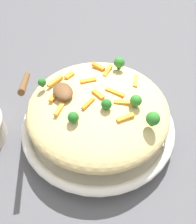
# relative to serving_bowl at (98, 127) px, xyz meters

# --- Properties ---
(ground_plane) EXTENTS (2.40, 2.40, 0.00)m
(ground_plane) POSITION_rel_serving_bowl_xyz_m (0.00, 0.00, -0.03)
(ground_plane) COLOR #4C4C51
(serving_bowl) EXTENTS (0.36, 0.36, 0.05)m
(serving_bowl) POSITION_rel_serving_bowl_xyz_m (0.00, 0.00, 0.00)
(serving_bowl) COLOR white
(serving_bowl) RESTS_ON ground_plane
(pasta_mound) EXTENTS (0.32, 0.32, 0.09)m
(pasta_mound) POSITION_rel_serving_bowl_xyz_m (0.00, 0.00, 0.06)
(pasta_mound) COLOR #D1BA7A
(pasta_mound) RESTS_ON serving_bowl
(carrot_piece_0) EXTENTS (0.02, 0.04, 0.01)m
(carrot_piece_0) POSITION_rel_serving_bowl_xyz_m (-0.05, 0.00, 0.11)
(carrot_piece_0) COLOR orange
(carrot_piece_0) RESTS_ON pasta_mound
(carrot_piece_1) EXTENTS (0.02, 0.03, 0.01)m
(carrot_piece_1) POSITION_rel_serving_bowl_xyz_m (-0.09, -0.03, 0.10)
(carrot_piece_1) COLOR orange
(carrot_piece_1) RESTS_ON pasta_mound
(carrot_piece_2) EXTENTS (0.02, 0.04, 0.01)m
(carrot_piece_2) POSITION_rel_serving_bowl_xyz_m (0.01, -0.03, 0.11)
(carrot_piece_2) COLOR orange
(carrot_piece_2) RESTS_ON pasta_mound
(carrot_piece_3) EXTENTS (0.04, 0.03, 0.01)m
(carrot_piece_3) POSITION_rel_serving_bowl_xyz_m (0.01, 0.04, 0.11)
(carrot_piece_3) COLOR orange
(carrot_piece_3) RESTS_ON pasta_mound
(carrot_piece_4) EXTENTS (0.03, 0.03, 0.01)m
(carrot_piece_4) POSITION_rel_serving_bowl_xyz_m (-0.00, -0.09, 0.10)
(carrot_piece_4) COLOR orange
(carrot_piece_4) RESTS_ON pasta_mound
(carrot_piece_5) EXTENTS (0.03, 0.04, 0.01)m
(carrot_piece_5) POSITION_rel_serving_bowl_xyz_m (0.04, 0.04, 0.10)
(carrot_piece_5) COLOR orange
(carrot_piece_5) RESTS_ON pasta_mound
(carrot_piece_6) EXTENTS (0.03, 0.03, 0.01)m
(carrot_piece_6) POSITION_rel_serving_bowl_xyz_m (-0.04, -0.08, 0.10)
(carrot_piece_6) COLOR orange
(carrot_piece_6) RESTS_ON pasta_mound
(carrot_piece_7) EXTENTS (0.04, 0.02, 0.01)m
(carrot_piece_7) POSITION_rel_serving_bowl_xyz_m (-0.09, 0.04, 0.10)
(carrot_piece_7) COLOR orange
(carrot_piece_7) RESTS_ON pasta_mound
(carrot_piece_8) EXTENTS (0.03, 0.02, 0.01)m
(carrot_piece_8) POSITION_rel_serving_bowl_xyz_m (0.00, 0.00, 0.11)
(carrot_piece_8) COLOR orange
(carrot_piece_8) RESTS_ON pasta_mound
(carrot_piece_9) EXTENTS (0.03, 0.04, 0.01)m
(carrot_piece_9) POSITION_rel_serving_bowl_xyz_m (-0.09, -0.07, 0.10)
(carrot_piece_9) COLOR orange
(carrot_piece_9) RESTS_ON pasta_mound
(carrot_piece_10) EXTENTS (0.04, 0.04, 0.01)m
(carrot_piece_10) POSITION_rel_serving_bowl_xyz_m (-0.07, 0.06, 0.10)
(carrot_piece_10) COLOR orange
(carrot_piece_10) RESTS_ON pasta_mound
(carrot_piece_11) EXTENTS (0.01, 0.04, 0.01)m
(carrot_piece_11) POSITION_rel_serving_bowl_xyz_m (0.08, 0.02, 0.10)
(carrot_piece_11) COLOR orange
(carrot_piece_11) RESTS_ON pasta_mound
(carrot_piece_12) EXTENTS (0.04, 0.03, 0.01)m
(carrot_piece_12) POSITION_rel_serving_bowl_xyz_m (-0.01, 0.10, 0.10)
(carrot_piece_12) COLOR orange
(carrot_piece_12) RESTS_ON pasta_mound
(broccoli_floret_0) EXTENTS (0.02, 0.02, 0.03)m
(broccoli_floret_0) POSITION_rel_serving_bowl_xyz_m (0.06, 0.06, 0.12)
(broccoli_floret_0) COLOR #296820
(broccoli_floret_0) RESTS_ON pasta_mound
(broccoli_floret_1) EXTENTS (0.02, 0.02, 0.02)m
(broccoli_floret_1) POSITION_rel_serving_bowl_xyz_m (-0.09, -0.10, 0.11)
(broccoli_floret_1) COLOR #205B1C
(broccoli_floret_1) RESTS_ON pasta_mound
(broccoli_floret_2) EXTENTS (0.03, 0.03, 0.03)m
(broccoli_floret_2) POSITION_rel_serving_bowl_xyz_m (0.11, 0.06, 0.12)
(broccoli_floret_2) COLOR #296820
(broccoli_floret_2) RESTS_ON pasta_mound
(broccoli_floret_3) EXTENTS (0.02, 0.02, 0.03)m
(broccoli_floret_3) POSITION_rel_serving_bowl_xyz_m (0.04, -0.00, 0.12)
(broccoli_floret_3) COLOR #205B1C
(broccoli_floret_3) RESTS_ON pasta_mound
(broccoli_floret_4) EXTENTS (0.02, 0.02, 0.03)m
(broccoli_floret_4) POSITION_rel_serving_bowl_xyz_m (0.04, -0.07, 0.11)
(broccoli_floret_4) COLOR #205B1C
(broccoli_floret_4) RESTS_ON pasta_mound
(broccoli_floret_5) EXTENTS (0.03, 0.03, 0.03)m
(broccoli_floret_5) POSITION_rel_serving_bowl_xyz_m (-0.07, 0.09, 0.12)
(broccoli_floret_5) COLOR #296820
(broccoli_floret_5) RESTS_ON pasta_mound
(serving_spoon) EXTENTS (0.15, 0.11, 0.09)m
(serving_spoon) POSITION_rel_serving_bowl_xyz_m (-0.04, -0.09, 0.13)
(serving_spoon) COLOR brown
(serving_spoon) RESTS_ON pasta_mound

